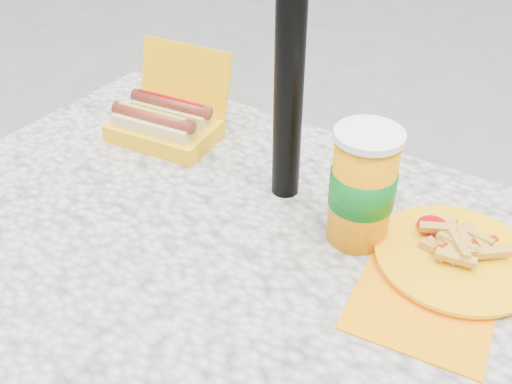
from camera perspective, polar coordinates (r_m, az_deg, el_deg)
The scene contains 5 objects.
picnic_table at distance 1.03m, azimuth -1.92°, elevation -9.16°, with size 1.20×0.80×0.75m.
umbrella_pole at distance 0.90m, azimuth 3.62°, elevation 18.55°, with size 0.05×0.05×2.20m, color black.
hotdog_box at distance 1.21m, azimuth -9.03°, elevation 7.01°, with size 0.23×0.20×0.17m.
fries_plate at distance 0.95m, azimuth 19.12°, elevation -6.26°, with size 0.25×0.35×0.05m.
soda_cup at distance 0.91m, azimuth 10.59°, elevation 0.49°, with size 0.11×0.11×0.20m.
Camera 1 is at (0.42, -0.58, 1.37)m, focal length 40.00 mm.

